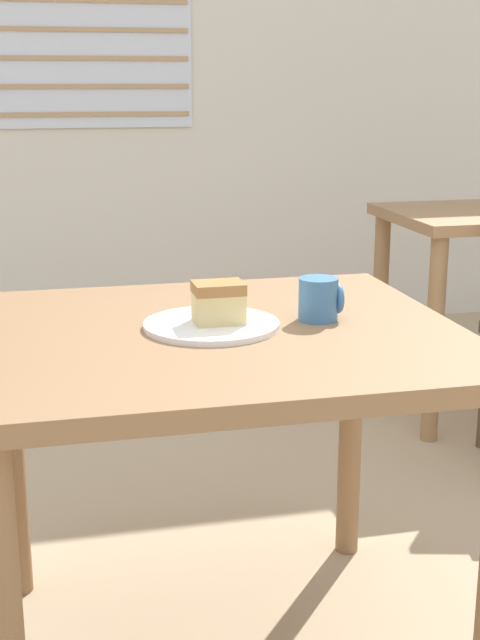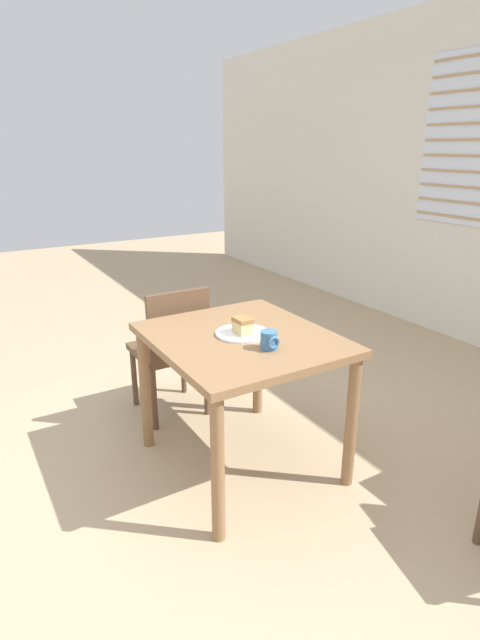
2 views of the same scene
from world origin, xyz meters
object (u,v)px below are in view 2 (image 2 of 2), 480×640
dining_table_near (242,356)px  coffee_mug (269,340)px  chair_near_window (172,347)px  plate (242,333)px  cake_slice (243,326)px

dining_table_near → coffee_mug: coffee_mug is taller
dining_table_near → chair_near_window: (-0.68, -0.10, -0.17)m
chair_near_window → plate: 0.73m
chair_near_window → cake_slice: bearing=98.6°
chair_near_window → plate: (0.67, 0.11, 0.29)m
chair_near_window → coffee_mug: size_ratio=9.75×
chair_near_window → cake_slice: (0.68, 0.10, 0.33)m
dining_table_near → plate: 0.12m
dining_table_near → plate: plate is taller
plate → cake_slice: 0.05m
plate → cake_slice: cake_slice is taller
coffee_mug → dining_table_near: bearing=-175.0°
cake_slice → coffee_mug: (0.22, 0.02, -0.01)m
cake_slice → coffee_mug: size_ratio=1.12×
plate → chair_near_window: bearing=-170.7°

